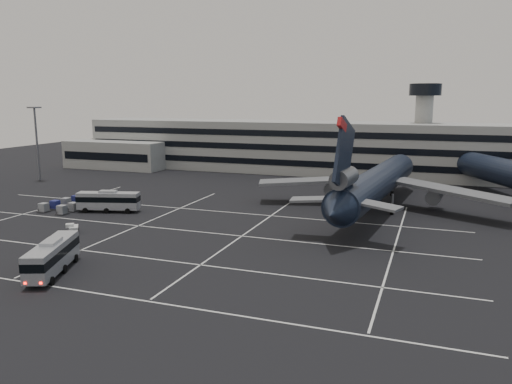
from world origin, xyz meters
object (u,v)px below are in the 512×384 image
(bus_near, at_px, (52,255))
(bus_far, at_px, (108,200))
(trijet_main, at_px, (377,183))
(uld_cluster, at_px, (66,205))

(bus_near, xyz_separation_m, bus_far, (-13.69, 29.43, -0.06))
(bus_near, bearing_deg, trijet_main, 34.41)
(bus_far, relative_size, uld_cluster, 1.09)
(trijet_main, relative_size, bus_far, 5.05)
(bus_far, bearing_deg, uld_cluster, 80.08)
(bus_near, distance_m, bus_far, 32.46)
(uld_cluster, bearing_deg, bus_far, 6.18)
(bus_far, distance_m, uld_cluster, 8.91)
(uld_cluster, bearing_deg, trijet_main, 18.42)
(bus_near, height_order, uld_cluster, bus_near)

